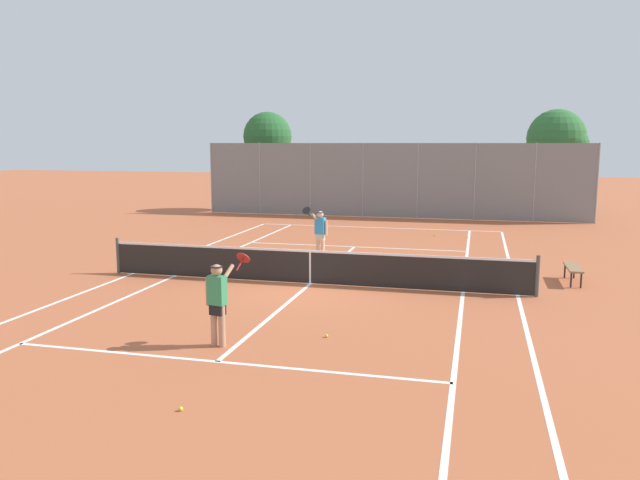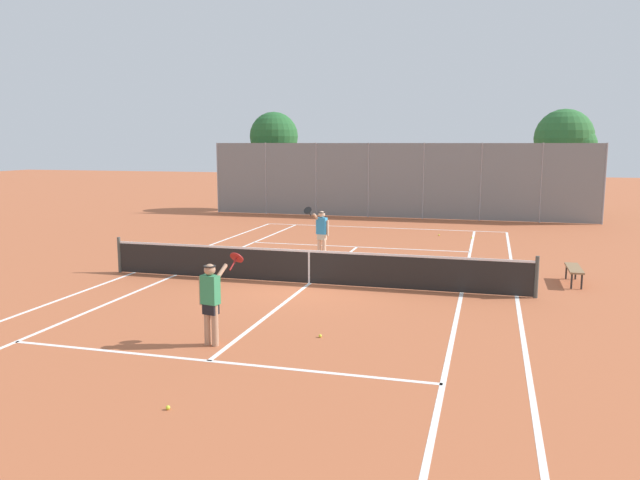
{
  "view_description": "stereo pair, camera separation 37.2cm",
  "coord_description": "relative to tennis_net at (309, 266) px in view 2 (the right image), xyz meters",
  "views": [
    {
      "loc": [
        4.39,
        -16.28,
        3.87
      ],
      "look_at": [
        -0.1,
        1.5,
        1.0
      ],
      "focal_mm": 35.0,
      "sensor_mm": 36.0,
      "label": 1
    },
    {
      "loc": [
        4.75,
        -16.18,
        3.87
      ],
      "look_at": [
        -0.1,
        1.5,
        1.0
      ],
      "focal_mm": 35.0,
      "sensor_mm": 36.0,
      "label": 2
    }
  ],
  "objects": [
    {
      "name": "back_fence",
      "position": [
        0.0,
        15.87,
        1.42
      ],
      "size": [
        19.97,
        0.08,
        3.87
      ],
      "color": "gray",
      "rests_on": "ground"
    },
    {
      "name": "loose_tennis_ball_0",
      "position": [
        1.56,
        -4.55,
        -0.48
      ],
      "size": [
        0.07,
        0.07,
        0.07
      ],
      "primitive_type": "sphere",
      "color": "#D1DB33",
      "rests_on": "ground"
    },
    {
      "name": "tree_behind_right",
      "position": [
        8.54,
        19.53,
        3.48
      ],
      "size": [
        3.21,
        3.09,
        5.64
      ],
      "color": "brown",
      "rests_on": "ground"
    },
    {
      "name": "courtside_bench",
      "position": [
        7.06,
        1.94,
        -0.1
      ],
      "size": [
        0.36,
        1.5,
        0.47
      ],
      "color": "olive",
      "rests_on": "ground"
    },
    {
      "name": "court_line_markings",
      "position": [
        0.0,
        0.0,
        -0.51
      ],
      "size": [
        11.1,
        23.9,
        0.01
      ],
      "color": "white",
      "rests_on": "ground"
    },
    {
      "name": "tennis_net",
      "position": [
        0.0,
        0.0,
        0.0
      ],
      "size": [
        12.0,
        0.1,
        1.07
      ],
      "color": "#474C47",
      "rests_on": "ground"
    },
    {
      "name": "ground_plane",
      "position": [
        0.0,
        0.0,
        -0.51
      ],
      "size": [
        120.0,
        120.0,
        0.0
      ],
      "primitive_type": "plane",
      "color": "#B25B38"
    },
    {
      "name": "loose_tennis_ball_3",
      "position": [
        0.32,
        -8.45,
        -0.48
      ],
      "size": [
        0.07,
        0.07,
        0.07
      ],
      "primitive_type": "sphere",
      "color": "#D1DB33",
      "rests_on": "ground"
    },
    {
      "name": "player_near_side",
      "position": [
        -0.33,
        -5.56,
        0.42
      ],
      "size": [
        0.78,
        0.71,
        1.77
      ],
      "color": "tan",
      "rests_on": "ground"
    },
    {
      "name": "player_far_left",
      "position": [
        -0.69,
        3.86,
        0.42
      ],
      "size": [
        0.77,
        0.71,
        1.77
      ],
      "color": "beige",
      "rests_on": "ground"
    },
    {
      "name": "tree_behind_left",
      "position": [
        -7.38,
        18.11,
        3.61
      ],
      "size": [
        2.78,
        2.78,
        5.61
      ],
      "color": "brown",
      "rests_on": "ground"
    },
    {
      "name": "loose_tennis_ball_2",
      "position": [
        2.73,
        10.07,
        -0.48
      ],
      "size": [
        0.07,
        0.07,
        0.07
      ],
      "primitive_type": "sphere",
      "color": "#D1DB33",
      "rests_on": "ground"
    },
    {
      "name": "loose_tennis_ball_1",
      "position": [
        4.08,
        9.67,
        -0.48
      ],
      "size": [
        0.07,
        0.07,
        0.07
      ],
      "primitive_type": "sphere",
      "color": "#D1DB33",
      "rests_on": "ground"
    }
  ]
}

